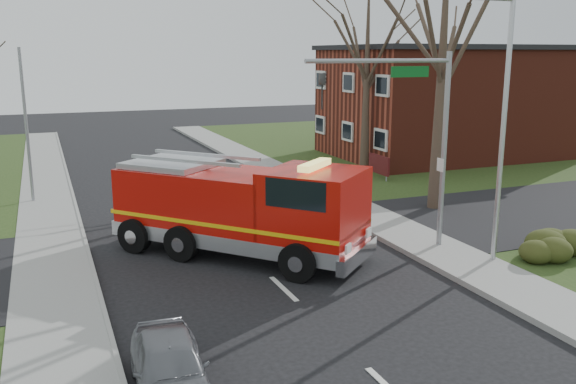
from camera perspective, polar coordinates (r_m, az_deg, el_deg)
name	(u,v)px	position (r m, az deg, el deg)	size (l,w,h in m)	color
ground	(284,289)	(18.03, -0.42, -9.06)	(120.00, 120.00, 0.00)	black
sidewalk_right	(458,260)	(20.96, 15.63, -6.16)	(2.40, 80.00, 0.15)	gray
sidewalk_left	(58,321)	(16.92, -20.73, -11.19)	(2.40, 80.00, 0.15)	gray
brick_building	(450,101)	(42.06, 14.90, 8.22)	(15.40, 10.40, 7.25)	maroon
health_center_sign	(379,165)	(33.15, 8.51, 2.54)	(0.12, 2.00, 1.40)	#4A1112
hedge_corner	(548,244)	(21.90, 23.15, -4.52)	(2.80, 2.00, 0.90)	#2C3212
bare_tree_near	(444,36)	(26.66, 14.36, 13.93)	(6.00, 6.00, 12.00)	#3F2E25
bare_tree_far	(367,58)	(35.05, 7.42, 12.34)	(5.25, 5.25, 10.50)	#3F2E25
traffic_signal_mast	(413,116)	(20.60, 11.66, 6.96)	(5.29, 0.18, 6.80)	gray
streetlight_pole	(502,125)	(20.21, 19.39, 5.94)	(1.48, 0.16, 8.40)	#B7BABF
utility_pole_far	(26,127)	(29.74, -23.27, 5.57)	(0.14, 0.14, 7.00)	gray
fire_engine	(242,211)	(20.58, -4.37, -1.75)	(7.83, 8.28, 3.44)	#B50F08
parked_car_maroon	(170,367)	(12.86, -11.01, -15.77)	(1.45, 3.61, 1.23)	slate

